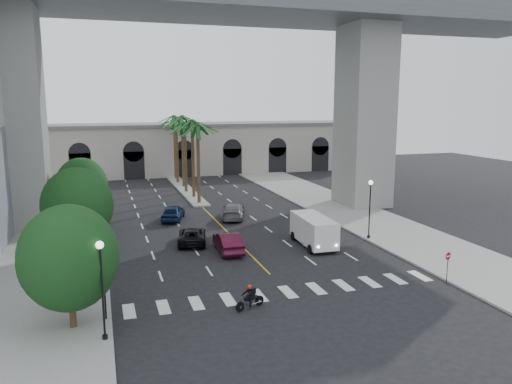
% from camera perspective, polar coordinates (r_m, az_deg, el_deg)
% --- Properties ---
extents(ground, '(140.00, 140.00, 0.00)m').
position_cam_1_polar(ground, '(34.29, 2.73, -10.45)').
color(ground, black).
rests_on(ground, ground).
extents(sidewalk_left, '(8.00, 100.00, 0.15)m').
position_cam_1_polar(sidewalk_left, '(46.79, -21.69, -5.39)').
color(sidewalk_left, gray).
rests_on(sidewalk_left, ground).
extents(sidewalk_right, '(8.00, 100.00, 0.15)m').
position_cam_1_polar(sidewalk_right, '(53.49, 12.31, -2.97)').
color(sidewalk_right, gray).
rests_on(sidewalk_right, ground).
extents(median, '(2.00, 24.00, 0.20)m').
position_cam_1_polar(median, '(70.00, -8.09, 0.30)').
color(median, gray).
rests_on(median, ground).
extents(pier_building, '(71.00, 10.50, 8.50)m').
position_cam_1_polar(pier_building, '(86.14, -10.05, 4.91)').
color(pier_building, '#B1AB9F').
rests_on(pier_building, ground).
extents(bridge, '(75.00, 13.00, 26.00)m').
position_cam_1_polar(bridge, '(54.43, -1.94, 17.02)').
color(bridge, gray).
rests_on(bridge, ground).
extents(palm_a, '(3.20, 3.20, 10.30)m').
position_cam_1_polar(palm_a, '(59.19, -6.69, 7.29)').
color(palm_a, '#47331E').
rests_on(palm_a, ground).
extents(palm_b, '(3.20, 3.20, 10.60)m').
position_cam_1_polar(palm_b, '(63.13, -7.30, 7.71)').
color(palm_b, '#47331E').
rests_on(palm_b, ground).
extents(palm_c, '(3.20, 3.20, 10.10)m').
position_cam_1_polar(palm_c, '(67.03, -8.16, 7.45)').
color(palm_c, '#47331E').
rests_on(palm_c, ground).
extents(palm_d, '(3.20, 3.20, 10.90)m').
position_cam_1_polar(palm_d, '(71.00, -8.44, 8.19)').
color(palm_d, '#47331E').
rests_on(palm_d, ground).
extents(palm_e, '(3.20, 3.20, 10.40)m').
position_cam_1_polar(palm_e, '(74.93, -9.12, 7.93)').
color(palm_e, '#47331E').
rests_on(palm_e, ground).
extents(palm_f, '(3.20, 3.20, 10.70)m').
position_cam_1_polar(palm_f, '(78.92, -9.34, 8.23)').
color(palm_f, '#47331E').
rests_on(palm_f, ground).
extents(street_tree_near, '(5.20, 5.20, 6.89)m').
position_cam_1_polar(street_tree_near, '(28.30, -20.60, -7.06)').
color(street_tree_near, '#382616').
rests_on(street_tree_near, ground).
extents(street_tree_mid, '(5.44, 5.44, 7.21)m').
position_cam_1_polar(street_tree_mid, '(40.87, -19.75, -1.50)').
color(street_tree_mid, '#382616').
rests_on(street_tree_mid, ground).
extents(street_tree_far, '(5.04, 5.04, 6.68)m').
position_cam_1_polar(street_tree_far, '(52.73, -19.30, 0.73)').
color(street_tree_far, '#382616').
rests_on(street_tree_far, ground).
extents(lamp_post_left_near, '(0.40, 0.40, 5.35)m').
position_cam_1_polar(lamp_post_left_near, '(26.59, -17.21, -9.79)').
color(lamp_post_left_near, black).
rests_on(lamp_post_left_near, ground).
extents(lamp_post_left_far, '(0.40, 0.40, 5.35)m').
position_cam_1_polar(lamp_post_left_far, '(46.90, -17.48, -1.14)').
color(lamp_post_left_far, black).
rests_on(lamp_post_left_far, ground).
extents(lamp_post_right, '(0.40, 0.40, 5.35)m').
position_cam_1_polar(lamp_post_right, '(45.14, 12.89, -1.36)').
color(lamp_post_right, black).
rests_on(lamp_post_right, ground).
extents(traffic_signal_near, '(0.25, 0.18, 3.65)m').
position_cam_1_polar(traffic_signal_near, '(29.19, -16.99, -9.45)').
color(traffic_signal_near, black).
rests_on(traffic_signal_near, ground).
extents(traffic_signal_far, '(0.25, 0.18, 3.65)m').
position_cam_1_polar(traffic_signal_far, '(32.99, -17.09, -7.15)').
color(traffic_signal_far, black).
rests_on(traffic_signal_far, ground).
extents(motorcycle_rider, '(1.96, 0.89, 1.50)m').
position_cam_1_polar(motorcycle_rider, '(30.27, -0.62, -11.97)').
color(motorcycle_rider, black).
rests_on(motorcycle_rider, ground).
extents(car_a, '(3.07, 5.07, 1.61)m').
position_cam_1_polar(car_a, '(43.92, 6.38, -4.72)').
color(car_a, '#A1A2A6').
rests_on(car_a, ground).
extents(car_b, '(1.95, 5.06, 1.65)m').
position_cam_1_polar(car_b, '(41.02, -3.21, -5.73)').
color(car_b, '#450D21').
rests_on(car_b, ground).
extents(car_c, '(3.25, 5.36, 1.39)m').
position_cam_1_polar(car_c, '(43.68, -7.33, -4.97)').
color(car_c, black).
rests_on(car_c, ground).
extents(car_d, '(3.96, 6.02, 1.62)m').
position_cam_1_polar(car_d, '(52.51, -2.61, -2.17)').
color(car_d, slate).
rests_on(car_d, ground).
extents(car_e, '(3.33, 5.20, 1.65)m').
position_cam_1_polar(car_e, '(52.39, -9.46, -2.31)').
color(car_e, '#0D1E3F').
rests_on(car_e, ground).
extents(cargo_van, '(2.60, 6.03, 2.53)m').
position_cam_1_polar(cargo_van, '(42.69, 6.61, -4.33)').
color(cargo_van, silver).
rests_on(cargo_van, ground).
extents(pedestrian_a, '(0.78, 0.59, 1.93)m').
position_cam_1_polar(pedestrian_a, '(32.15, -22.20, -10.56)').
color(pedestrian_a, black).
rests_on(pedestrian_a, sidewalk_left).
extents(pedestrian_b, '(0.81, 0.65, 1.58)m').
position_cam_1_polar(pedestrian_b, '(35.29, -20.44, -8.89)').
color(pedestrian_b, black).
rests_on(pedestrian_b, sidewalk_left).
extents(do_not_enter_sign, '(0.52, 0.18, 2.20)m').
position_cam_1_polar(do_not_enter_sign, '(36.16, 21.08, -7.37)').
color(do_not_enter_sign, black).
rests_on(do_not_enter_sign, ground).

